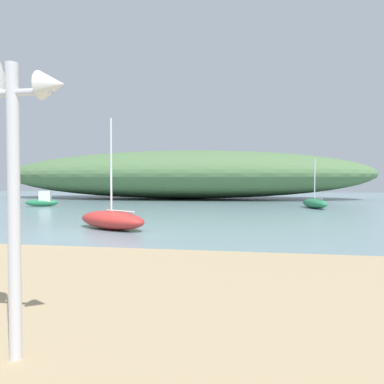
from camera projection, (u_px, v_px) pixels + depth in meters
ground_plane at (93, 234)px, 13.31m from camera, size 120.00×120.00×0.00m
distant_hill at (180, 175)px, 43.19m from camera, size 45.05×15.54×5.77m
motorboat_far_right at (43, 201)px, 28.75m from camera, size 2.66×1.66×1.25m
sailboat_centre_water at (111, 220)px, 14.73m from camera, size 3.87×2.90×4.60m
sailboat_outer_mooring at (314, 203)px, 26.68m from camera, size 1.97×3.68×3.75m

